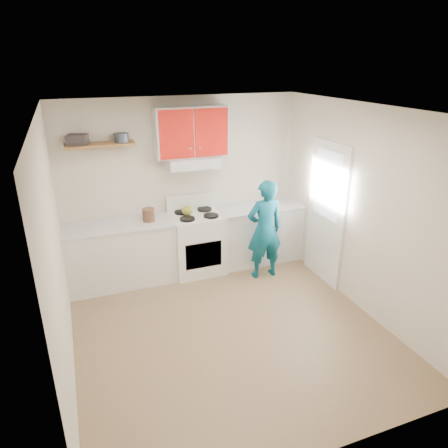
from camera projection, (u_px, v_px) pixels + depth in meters
name	position (u px, v px, depth m)	size (l,w,h in m)	color
floor	(229.00, 328.00, 5.06)	(3.80, 3.80, 0.00)	brown
ceiling	(230.00, 110.00, 4.09)	(3.60, 3.80, 0.04)	white
back_wall	(183.00, 185.00, 6.22)	(3.60, 0.04, 2.60)	beige
front_wall	(327.00, 327.00, 2.93)	(3.60, 0.04, 2.60)	beige
left_wall	(56.00, 256.00, 3.98)	(0.04, 3.80, 2.60)	beige
right_wall	(362.00, 211.00, 5.17)	(0.04, 3.80, 2.60)	beige
door	(327.00, 213.00, 5.87)	(0.05, 0.85, 2.05)	white
door_glass	(328.00, 185.00, 5.71)	(0.01, 0.55, 0.95)	white
counter_left	(121.00, 255.00, 5.94)	(1.52, 0.60, 0.90)	silver
counter_right	(258.00, 233.00, 6.66)	(1.32, 0.60, 0.90)	silver
stove	(197.00, 243.00, 6.29)	(0.76, 0.65, 0.92)	white
range_hood	(193.00, 162.00, 5.92)	(0.76, 0.44, 0.15)	silver
upper_cabinets	(191.00, 132.00, 5.81)	(1.02, 0.33, 0.70)	#B0170F
shelf	(100.00, 145.00, 5.45)	(0.90, 0.30, 0.04)	brown
books	(77.00, 140.00, 5.31)	(0.26, 0.18, 0.13)	#383235
tin	(121.00, 138.00, 5.48)	(0.19, 0.19, 0.12)	#333D4C
kettle	(187.00, 210.00, 6.10)	(0.17, 0.17, 0.14)	olive
crock	(149.00, 216.00, 5.86)	(0.17, 0.17, 0.21)	#4F3322
cutting_board	(242.00, 208.00, 6.41)	(0.34, 0.25, 0.02)	olive
silicone_mat	(288.00, 205.00, 6.58)	(0.33, 0.28, 0.01)	red
person	(265.00, 230.00, 6.02)	(0.55, 0.36, 1.50)	#0B5165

